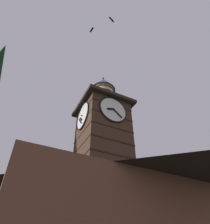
% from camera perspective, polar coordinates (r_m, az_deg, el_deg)
% --- Properties ---
extents(clock_tower, '(3.78, 3.78, 8.73)m').
position_cam_1_polar(clock_tower, '(15.15, -0.63, -3.99)').
color(clock_tower, '#422B1E').
rests_on(clock_tower, building_main).
extents(pine_tree_behind, '(6.09, 6.09, 16.24)m').
position_cam_1_polar(pine_tree_behind, '(18.43, -6.92, -24.96)').
color(pine_tree_behind, '#473323').
rests_on(pine_tree_behind, ground_plane).
extents(moon, '(1.99, 1.99, 1.99)m').
position_cam_1_polar(moon, '(50.96, -4.36, -24.12)').
color(moon, silver).
extents(flying_bird_high, '(0.69, 0.37, 0.10)m').
position_cam_1_polar(flying_bird_high, '(21.65, 1.75, 23.85)').
color(flying_bird_high, black).
extents(flying_bird_low, '(0.20, 0.55, 0.11)m').
position_cam_1_polar(flying_bird_low, '(19.80, -3.62, 21.44)').
color(flying_bird_low, black).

